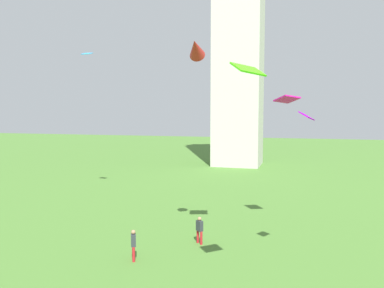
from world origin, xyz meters
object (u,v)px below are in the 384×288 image
person_2 (200,229)px  monument_obelisk (239,2)px  kite_flying_2 (287,99)px  kite_flying_4 (248,69)px  kite_flying_3 (307,116)px  kite_flying_1 (87,54)px  person_1 (133,243)px  kite_flying_0 (196,48)px

person_2 → monument_obelisk: bearing=-45.2°
kite_flying_2 → kite_flying_4: bearing=-37.6°
kite_flying_2 → kite_flying_3: (1.12, -5.86, -1.00)m
monument_obelisk → kite_flying_3: bearing=-75.7°
kite_flying_1 → kite_flying_3: (18.43, -11.24, -5.40)m
person_2 → kite_flying_4: size_ratio=1.18×
kite_flying_3 → person_2: bearing=89.4°
monument_obelisk → kite_flying_1: 28.79m
kite_flying_4 → kite_flying_1: bearing=-91.1°
person_2 → kite_flying_3: bearing=-165.1°
person_1 → person_2: bearing=115.0°
kite_flying_0 → kite_flying_3: kite_flying_0 is taller
kite_flying_4 → kite_flying_3: bearing=-161.5°
monument_obelisk → kite_flying_3: size_ratio=50.06×
person_1 → person_2: size_ratio=1.01×
kite_flying_1 → kite_flying_4: size_ratio=0.71×
kite_flying_1 → kite_flying_3: bearing=-26.6°
kite_flying_0 → monument_obelisk: bearing=89.2°
kite_flying_2 → kite_flying_3: kite_flying_2 is taller
person_1 → kite_flying_1: (-10.13, 12.04, 11.90)m
monument_obelisk → kite_flying_4: 43.93m
kite_flying_0 → kite_flying_1: 16.38m
person_2 → kite_flying_1: kite_flying_1 is taller
kite_flying_0 → kite_flying_1: size_ratio=1.60×
kite_flying_2 → kite_flying_1: bearing=-139.8°
person_1 → kite_flying_2: size_ratio=0.88×
person_2 → kite_flying_3: 9.02m
kite_flying_0 → kite_flying_2: (4.47, 4.60, -2.52)m
person_2 → kite_flying_0: bearing=135.0°
kite_flying_2 → kite_flying_4: 10.44m
monument_obelisk → person_1: monument_obelisk is taller
person_2 → kite_flying_2: size_ratio=0.87×
kite_flying_0 → kite_flying_3: size_ratio=1.60×
kite_flying_1 → kite_flying_2: bearing=-12.4°
monument_obelisk → kite_flying_2: monument_obelisk is taller
person_1 → kite_flying_1: bearing=-167.2°
person_1 → kite_flying_2: (7.18, 6.66, 7.49)m
person_1 → kite_flying_3: 10.57m
kite_flying_4 → monument_obelisk: bearing=-127.3°
kite_flying_0 → kite_flying_1: bearing=135.5°
kite_flying_4 → kite_flying_0: bearing=-105.7°
kite_flying_2 → kite_flying_3: 6.05m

